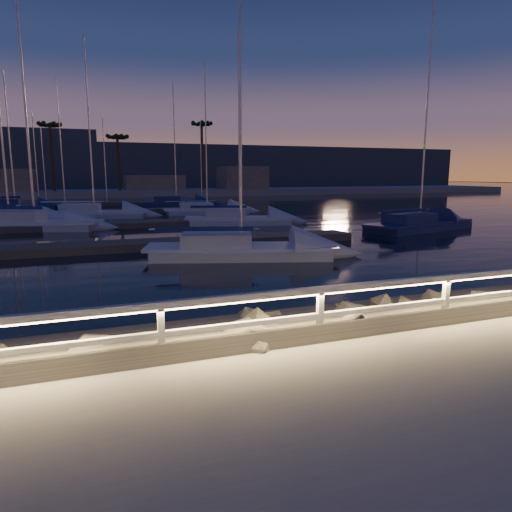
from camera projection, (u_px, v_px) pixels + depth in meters
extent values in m
plane|color=#A19B92|center=(271.00, 347.00, 8.44)|extent=(400.00, 400.00, 0.00)
cube|color=#A19B92|center=(340.00, 419.00, 6.15)|extent=(240.00, 5.00, 0.20)
cube|color=slate|center=(245.00, 336.00, 9.88)|extent=(240.00, 3.45, 1.29)
plane|color=black|center=(106.00, 195.00, 82.50)|extent=(320.00, 320.00, 0.00)
plane|color=black|center=(271.00, 407.00, 8.66)|extent=(400.00, 400.00, 0.00)
cube|color=silver|center=(161.00, 334.00, 7.68)|extent=(0.11, 0.11, 1.00)
cube|color=silver|center=(320.00, 315.00, 8.69)|extent=(0.11, 0.11, 1.00)
cube|color=silver|center=(445.00, 300.00, 9.70)|extent=(0.11, 0.11, 1.00)
cube|color=silver|center=(271.00, 294.00, 8.26)|extent=(44.00, 0.12, 0.12)
cube|color=silver|center=(271.00, 321.00, 8.35)|extent=(44.00, 0.09, 0.09)
cube|color=#FFC572|center=(272.00, 299.00, 8.26)|extent=(44.00, 0.04, 0.03)
sphere|color=slate|center=(283.00, 333.00, 9.39)|extent=(0.80, 0.80, 0.80)
sphere|color=slate|center=(296.00, 329.00, 9.72)|extent=(1.05, 1.05, 1.05)
sphere|color=slate|center=(131.00, 343.00, 9.49)|extent=(0.96, 0.96, 0.96)
cube|color=#625A51|center=(154.00, 244.00, 23.30)|extent=(22.00, 2.00, 0.40)
cube|color=#625A51|center=(135.00, 224.00, 32.55)|extent=(22.00, 2.00, 0.40)
cube|color=#625A51|center=(123.00, 211.00, 43.64)|extent=(22.00, 2.00, 0.40)
cube|color=#625A51|center=(116.00, 204.00, 54.73)|extent=(22.00, 2.00, 0.40)
cube|color=#A19B92|center=(107.00, 194.00, 76.88)|extent=(160.00, 14.00, 1.20)
cube|color=gray|center=(154.00, 184.00, 80.24)|extent=(10.00, 6.00, 3.00)
cube|color=gray|center=(242.00, 179.00, 84.57)|extent=(8.00, 7.00, 4.60)
cylinder|color=#4B3923|center=(52.00, 158.00, 71.30)|extent=(0.44, 0.44, 10.50)
cylinder|color=#4B3923|center=(119.00, 163.00, 75.73)|extent=(0.44, 0.44, 9.00)
cylinder|color=#4B3923|center=(202.00, 156.00, 79.30)|extent=(0.44, 0.44, 11.50)
cube|color=#323E4D|center=(98.00, 171.00, 127.90)|extent=(220.00, 30.00, 14.00)
cube|color=silver|center=(240.00, 222.00, 34.30)|extent=(7.92, 4.61, 0.54)
cube|color=silver|center=(240.00, 218.00, 34.24)|extent=(8.40, 4.43, 0.15)
cube|color=silver|center=(226.00, 213.00, 34.12)|extent=(3.35, 2.66, 0.64)
cylinder|color=silver|center=(239.00, 127.00, 33.06)|extent=(0.12, 0.12, 13.04)
cylinder|color=silver|center=(219.00, 207.00, 34.01)|extent=(4.51, 1.46, 0.08)
cube|color=silver|center=(241.00, 254.00, 20.75)|extent=(8.35, 4.87, 0.53)
cube|color=silver|center=(241.00, 247.00, 20.69)|extent=(8.86, 4.68, 0.14)
cube|color=silver|center=(217.00, 240.00, 20.57)|extent=(3.53, 2.80, 0.63)
cylinder|color=silver|center=(240.00, 86.00, 19.45)|extent=(0.12, 0.12, 13.76)
cylinder|color=silver|center=(204.00, 229.00, 20.46)|extent=(4.75, 1.54, 0.08)
cube|color=silver|center=(36.00, 228.00, 30.90)|extent=(8.40, 5.05, 0.62)
cube|color=silver|center=(35.00, 222.00, 30.83)|extent=(8.90, 4.88, 0.17)
cube|color=silver|center=(18.00, 216.00, 30.73)|extent=(3.57, 2.87, 0.73)
cylinder|color=silver|center=(26.00, 114.00, 29.58)|extent=(0.14, 0.14, 13.83)
cylinder|color=silver|center=(9.00, 208.00, 30.62)|extent=(4.75, 1.67, 0.09)
cube|color=silver|center=(95.00, 216.00, 39.00)|extent=(8.43, 3.88, 0.59)
cube|color=silver|center=(95.00, 212.00, 38.94)|extent=(9.04, 3.58, 0.16)
cube|color=silver|center=(80.00, 208.00, 38.65)|extent=(3.42, 2.48, 0.69)
cylinder|color=silver|center=(89.00, 126.00, 37.66)|extent=(0.13, 0.13, 14.10)
cylinder|color=silver|center=(73.00, 202.00, 38.44)|extent=(5.03, 0.83, 0.09)
cube|color=navy|center=(419.00, 228.00, 30.88)|extent=(8.72, 4.89, 0.56)
cube|color=navy|center=(420.00, 223.00, 30.82)|extent=(9.27, 4.68, 0.15)
cube|color=navy|center=(409.00, 218.00, 30.09)|extent=(3.66, 2.86, 0.66)
cylinder|color=silver|center=(427.00, 110.00, 29.52)|extent=(0.12, 0.12, 14.38)
cylinder|color=silver|center=(404.00, 211.00, 29.67)|extent=(5.01, 1.47, 0.08)
cube|color=silver|center=(10.00, 224.00, 33.30)|extent=(8.20, 4.16, 0.61)
cube|color=silver|center=(10.00, 219.00, 33.23)|extent=(8.76, 3.91, 0.17)
cylinder|color=silver|center=(0.00, 120.00, 32.00)|extent=(0.13, 0.13, 13.60)
cube|color=navy|center=(177.00, 205.00, 53.38)|extent=(7.95, 3.54, 0.55)
cube|color=navy|center=(176.00, 202.00, 53.31)|extent=(8.53, 3.24, 0.15)
cube|color=navy|center=(167.00, 199.00, 53.02)|extent=(3.21, 2.29, 0.65)
cylinder|color=silver|center=(175.00, 143.00, 52.11)|extent=(0.12, 0.12, 13.34)
cylinder|color=silver|center=(162.00, 195.00, 52.82)|extent=(4.77, 0.70, 0.08)
cube|color=silver|center=(207.00, 213.00, 43.00)|extent=(7.61, 2.89, 0.50)
cube|color=silver|center=(207.00, 209.00, 42.94)|extent=(8.21, 2.55, 0.14)
cube|color=silver|center=(196.00, 206.00, 42.58)|extent=(3.01, 2.02, 0.59)
cylinder|color=silver|center=(206.00, 137.00, 41.77)|extent=(0.11, 0.11, 12.99)
cylinder|color=silver|center=(191.00, 201.00, 42.35)|extent=(4.67, 0.32, 0.07)
cube|color=navy|center=(16.00, 210.00, 46.35)|extent=(7.53, 2.66, 0.58)
cube|color=navy|center=(16.00, 206.00, 46.29)|extent=(8.14, 2.30, 0.16)
cube|color=navy|center=(4.00, 203.00, 45.89)|extent=(2.95, 1.93, 0.69)
cylinder|color=silver|center=(9.00, 139.00, 45.12)|extent=(0.13, 0.13, 12.97)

